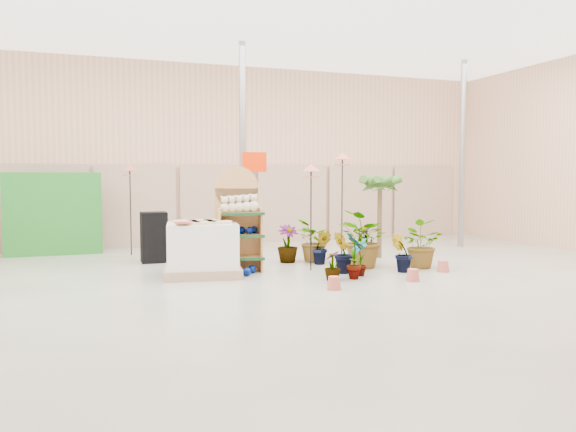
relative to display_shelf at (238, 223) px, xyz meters
name	(u,v)px	position (x,y,z in m)	size (l,w,h in m)	color
room	(283,146)	(0.54, -0.90, 1.35)	(15.20, 12.10, 4.70)	gray
display_shelf	(238,223)	(0.00, 0.00, 0.00)	(0.87, 0.63, 1.90)	#B2814C
teddy_bears	(241,205)	(0.03, -0.09, 0.34)	(0.71, 0.19, 0.31)	beige
gazing_balls_shelf	(240,230)	(0.00, -0.11, -0.12)	(0.70, 0.24, 0.13)	#011157
gazing_balls_floor	(241,271)	(-0.07, -0.44, -0.79)	(0.63, 0.39, 0.15)	#011157
pallet_stack	(202,249)	(-0.70, -0.28, -0.40)	(1.43, 1.26, 0.95)	#A0816A
charcoal_planters	(154,237)	(-1.31, 1.62, -0.37)	(0.50, 0.50, 1.00)	black
trellis_stock	(53,214)	(-3.26, 3.39, 0.03)	(2.00, 0.30, 1.80)	#207322
offer_sign	(254,183)	(0.64, 1.17, 0.70)	(0.50, 0.08, 2.20)	gray
bird_table_front	(311,171)	(1.27, -0.36, 0.93)	(0.34, 0.34, 1.94)	black
bird_table_right	(342,160)	(2.26, 0.43, 1.16)	(0.34, 0.34, 2.18)	black
bird_table_back	(130,171)	(-1.67, 2.84, 0.97)	(0.34, 0.34, 1.98)	black
palm	(380,183)	(3.23, 0.65, 0.70)	(0.70, 0.70, 1.83)	brown
potted_plant_0	(355,256)	(1.63, -1.42, -0.47)	(0.41, 0.28, 0.79)	#2F5C1C
potted_plant_1	(343,253)	(1.67, -0.89, -0.49)	(0.41, 0.33, 0.75)	#2F5C1C
potted_plant_2	(365,239)	(2.32, -0.46, -0.32)	(0.98, 0.85, 1.09)	#2F5C1C
potted_plant_3	(366,245)	(2.50, -0.15, -0.47)	(0.44, 0.44, 0.79)	#2F5C1C
potted_plant_4	(359,241)	(2.78, 0.69, -0.49)	(0.40, 0.27, 0.75)	#2F5C1C
potted_plant_5	(322,247)	(1.73, 0.22, -0.53)	(0.37, 0.30, 0.67)	#2F5C1C
potted_plant_6	(315,241)	(1.72, 0.56, -0.44)	(0.77, 0.67, 0.85)	#2F5C1C
potted_plant_7	(333,266)	(1.23, -1.41, -0.62)	(0.27, 0.27, 0.49)	#2F5C1C
potted_plant_8	(360,257)	(1.85, -1.18, -0.54)	(0.34, 0.23, 0.65)	#2F5C1C
potted_plant_9	(401,253)	(2.72, -1.08, -0.52)	(0.38, 0.31, 0.69)	#2F5C1C
potted_plant_10	(419,244)	(3.29, -0.76, -0.42)	(0.80, 0.69, 0.89)	#2F5C1C
potted_plant_11	(288,244)	(1.19, 0.67, -0.49)	(0.42, 0.42, 0.75)	#2F5C1C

